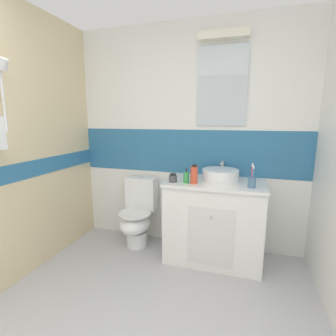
# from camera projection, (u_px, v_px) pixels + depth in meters

# --- Properties ---
(ground_plane) EXTENTS (3.20, 3.48, 0.04)m
(ground_plane) POSITION_uv_depth(u_px,v_px,m) (151.00, 313.00, 1.97)
(ground_plane) COLOR #B2B2B7
(wall_back_tiled) EXTENTS (3.20, 0.20, 2.50)m
(wall_back_tiled) POSITION_uv_depth(u_px,v_px,m) (189.00, 137.00, 2.89)
(wall_back_tiled) COLOR white
(wall_back_tiled) RESTS_ON ground_plane
(vanity_cabinet) EXTENTS (0.99, 0.59, 0.85)m
(vanity_cabinet) POSITION_uv_depth(u_px,v_px,m) (214.00, 220.00, 2.64)
(vanity_cabinet) COLOR white
(vanity_cabinet) RESTS_ON ground_plane
(sink_basin) EXTENTS (0.37, 0.41, 0.18)m
(sink_basin) POSITION_uv_depth(u_px,v_px,m) (220.00, 175.00, 2.57)
(sink_basin) COLOR white
(sink_basin) RESTS_ON vanity_cabinet
(toilet) EXTENTS (0.37, 0.50, 0.80)m
(toilet) POSITION_uv_depth(u_px,v_px,m) (138.00, 215.00, 2.95)
(toilet) COLOR white
(toilet) RESTS_ON ground_plane
(toothbrush_cup) EXTENTS (0.07, 0.07, 0.22)m
(toothbrush_cup) POSITION_uv_depth(u_px,v_px,m) (252.00, 182.00, 2.30)
(toothbrush_cup) COLOR #4C7299
(toothbrush_cup) RESTS_ON vanity_cabinet
(soap_dispenser) EXTENTS (0.06, 0.06, 0.15)m
(soap_dispenser) POSITION_uv_depth(u_px,v_px,m) (186.00, 177.00, 2.48)
(soap_dispenser) COLOR green
(soap_dispenser) RESTS_ON vanity_cabinet
(hair_gel_jar) EXTENTS (0.08, 0.08, 0.09)m
(hair_gel_jar) POSITION_uv_depth(u_px,v_px,m) (173.00, 178.00, 2.51)
(hair_gel_jar) COLOR #4C4C51
(hair_gel_jar) RESTS_ON vanity_cabinet
(mouthwash_bottle) EXTENTS (0.07, 0.07, 0.19)m
(mouthwash_bottle) POSITION_uv_depth(u_px,v_px,m) (194.00, 175.00, 2.45)
(mouthwash_bottle) COLOR #D84C33
(mouthwash_bottle) RESTS_ON vanity_cabinet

